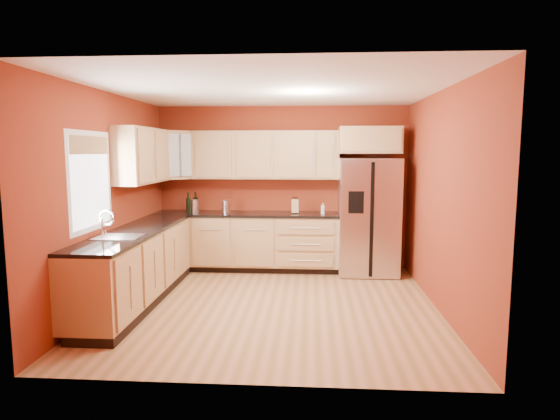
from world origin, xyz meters
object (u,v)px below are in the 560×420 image
canister_left (226,207)px  knife_block (295,206)px  wine_bottle_a (188,202)px  soap_dispenser (323,208)px  refrigerator (368,216)px

canister_left → knife_block: (1.09, 0.03, 0.01)m
wine_bottle_a → knife_block: size_ratio=1.49×
canister_left → knife_block: bearing=1.6°
canister_left → knife_block: knife_block is taller
wine_bottle_a → soap_dispenser: (2.12, -0.02, -0.08)m
refrigerator → canister_left: (-2.21, 0.04, 0.13)m
wine_bottle_a → soap_dispenser: wine_bottle_a is taller
refrigerator → knife_block: (-1.13, 0.07, 0.14)m
canister_left → knife_block: size_ratio=0.92×
canister_left → soap_dispenser: canister_left is taller
canister_left → wine_bottle_a: bearing=178.7°
refrigerator → canister_left: size_ratio=9.01×
knife_block → soap_dispenser: size_ratio=1.27×
wine_bottle_a → knife_block: (1.69, 0.02, -0.05)m
wine_bottle_a → knife_block: 1.69m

